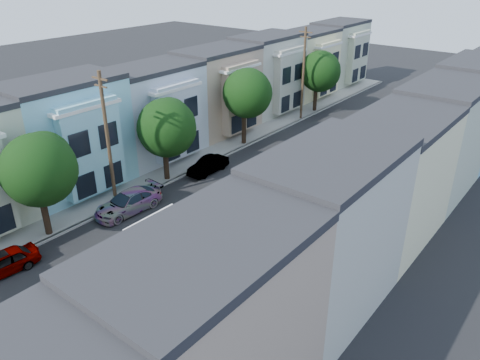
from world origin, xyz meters
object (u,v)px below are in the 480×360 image
object	(u,v)px
parked_right_c	(357,163)
parked_right_d	(393,137)
tree_e	(319,71)
tree_b	(38,170)
tree_c	(166,128)
tree_far_r	(432,105)
parked_left_d	(208,165)
fedex_truck	(173,233)
lead_sedan	(288,184)
parked_left_c	(129,202)
utility_pole_far	(303,74)
tree_d	(247,93)
utility_pole_near	(108,142)
parked_left_b	(2,263)
parked_right_b	(174,294)

from	to	relation	value
parked_right_c	parked_right_d	bearing A→B (deg)	87.38
tree_e	tree_b	bearing A→B (deg)	-90.00
tree_c	tree_far_r	distance (m)	26.91
parked_left_d	tree_e	bearing A→B (deg)	93.84
fedex_truck	parked_left_d	world-z (taller)	fedex_truck
lead_sedan	parked_right_c	world-z (taller)	parked_right_c
parked_right_c	parked_left_c	bearing A→B (deg)	-122.51
fedex_truck	utility_pole_far	bearing A→B (deg)	105.24
tree_c	tree_far_r	world-z (taller)	tree_c
tree_d	tree_b	bearing A→B (deg)	-90.00
fedex_truck	parked_right_d	distance (m)	26.90
parked_right_d	utility_pole_near	bearing A→B (deg)	-111.36
tree_b	fedex_truck	world-z (taller)	tree_b
tree_far_r	fedex_truck	distance (m)	31.13
fedex_truck	parked_left_d	distance (m)	12.32
tree_e	parked_right_c	size ratio (longest dim) A/B	1.54
tree_e	lead_sedan	size ratio (longest dim) A/B	1.75
parked_right_c	tree_c	bearing A→B (deg)	-136.48
utility_pole_near	parked_right_d	xyz separation A→B (m)	(11.20, 24.98, -4.38)
parked_right_d	tree_e	bearing A→B (deg)	160.50
tree_c	utility_pole_near	world-z (taller)	utility_pole_near
tree_b	utility_pole_far	bearing A→B (deg)	90.00
parked_left_b	parked_right_d	bearing A→B (deg)	78.72
parked_left_d	parked_right_d	xyz separation A→B (m)	(9.80, 16.26, 0.11)
tree_b	parked_right_d	xyz separation A→B (m)	(11.20, 30.31, -4.13)
utility_pole_far	lead_sedan	size ratio (longest dim) A/B	2.43
tree_b	parked_right_d	world-z (taller)	tree_b
utility_pole_near	parked_left_b	xyz separation A→B (m)	(1.40, -9.28, -4.45)
parked_left_d	parked_right_b	world-z (taller)	parked_right_b
parked_left_d	parked_right_d	distance (m)	18.98
tree_c	tree_far_r	size ratio (longest dim) A/B	1.41
tree_d	parked_left_c	world-z (taller)	tree_d
tree_b	parked_left_b	size ratio (longest dim) A/B	1.68
tree_far_r	parked_left_c	distance (m)	31.26
lead_sedan	tree_b	bearing A→B (deg)	-111.04
tree_far_r	parked_right_d	size ratio (longest dim) A/B	1.08
fedex_truck	parked_right_d	size ratio (longest dim) A/B	1.25
fedex_truck	parked_right_d	world-z (taller)	fedex_truck
tree_d	parked_left_b	xyz separation A→B (m)	(1.40, -25.15, -4.50)
tree_e	utility_pole_far	size ratio (longest dim) A/B	0.72
tree_d	parked_right_d	xyz separation A→B (m)	(11.20, 9.11, -4.43)
tree_d	utility_pole_far	world-z (taller)	utility_pole_far
lead_sedan	parked_left_b	size ratio (longest dim) A/B	0.95
tree_c	parked_right_d	world-z (taller)	tree_c
tree_d	tree_e	bearing A→B (deg)	90.00
tree_d	parked_right_d	world-z (taller)	tree_d
utility_pole_near	fedex_truck	distance (m)	8.84
tree_e	fedex_truck	world-z (taller)	tree_e
tree_far_r	parked_left_b	world-z (taller)	tree_far_r
tree_b	parked_left_c	distance (m)	6.96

